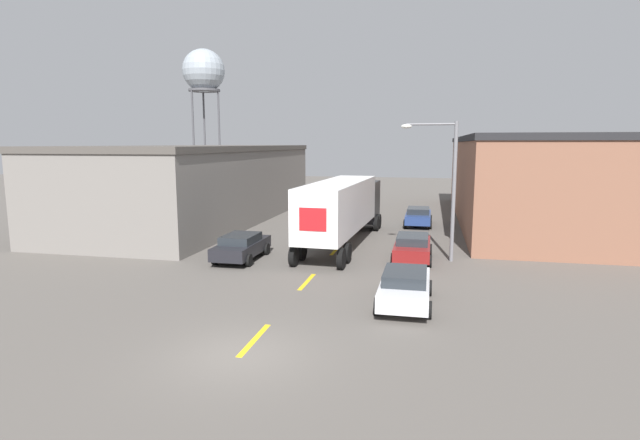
{
  "coord_description": "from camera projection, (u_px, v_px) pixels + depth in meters",
  "views": [
    {
      "loc": [
        5.31,
        -13.08,
        6.17
      ],
      "look_at": [
        -0.1,
        11.27,
        2.35
      ],
      "focal_mm": 28.0,
      "sensor_mm": 36.0,
      "label": 1
    }
  ],
  "objects": [
    {
      "name": "ground_plane",
      "position": [
        241.0,
        355.0,
        14.69
      ],
      "size": [
        160.0,
        160.0,
        0.0
      ],
      "primitive_type": "plane",
      "color": "#56514C"
    },
    {
      "name": "parked_car_left_far",
      "position": [
        242.0,
        246.0,
        26.69
      ],
      "size": [
        2.05,
        4.52,
        1.39
      ],
      "color": "black",
      "rests_on": "ground_plane"
    },
    {
      "name": "parked_car_right_mid",
      "position": [
        412.0,
        247.0,
        26.53
      ],
      "size": [
        2.05,
        4.52,
        1.39
      ],
      "color": "maroon",
      "rests_on": "ground_plane"
    },
    {
      "name": "semi_truck",
      "position": [
        344.0,
        205.0,
        30.62
      ],
      "size": [
        3.34,
        14.39,
        3.98
      ],
      "rotation": [
        0.0,
        0.0,
        -0.04
      ],
      "color": "black",
      "rests_on": "ground_plane"
    },
    {
      "name": "warehouse_right",
      "position": [
        543.0,
        180.0,
        39.33
      ],
      "size": [
        12.94,
        29.48,
        6.74
      ],
      "color": "brown",
      "rests_on": "ground_plane"
    },
    {
      "name": "parked_car_right_far",
      "position": [
        418.0,
        216.0,
        37.8
      ],
      "size": [
        2.05,
        4.52,
        1.39
      ],
      "color": "navy",
      "rests_on": "ground_plane"
    },
    {
      "name": "warehouse_left",
      "position": [
        200.0,
        183.0,
        40.36
      ],
      "size": [
        10.83,
        27.59,
        6.02
      ],
      "color": "slate",
      "rests_on": "ground_plane"
    },
    {
      "name": "street_lamp",
      "position": [
        447.0,
        180.0,
        25.9
      ],
      "size": [
        2.9,
        0.32,
        7.32
      ],
      "color": "slate",
      "rests_on": "ground_plane"
    },
    {
      "name": "road_centerline",
      "position": [
        307.0,
        282.0,
        22.51
      ],
      "size": [
        0.2,
        16.54,
        0.01
      ],
      "color": "gold",
      "rests_on": "ground_plane"
    },
    {
      "name": "parked_car_right_near",
      "position": [
        405.0,
        286.0,
        19.17
      ],
      "size": [
        2.05,
        4.52,
        1.39
      ],
      "color": "silver",
      "rests_on": "ground_plane"
    },
    {
      "name": "water_tower",
      "position": [
        204.0,
        72.0,
        71.27
      ],
      "size": [
        6.02,
        6.02,
        19.53
      ],
      "color": "#47474C",
      "rests_on": "ground_plane"
    }
  ]
}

